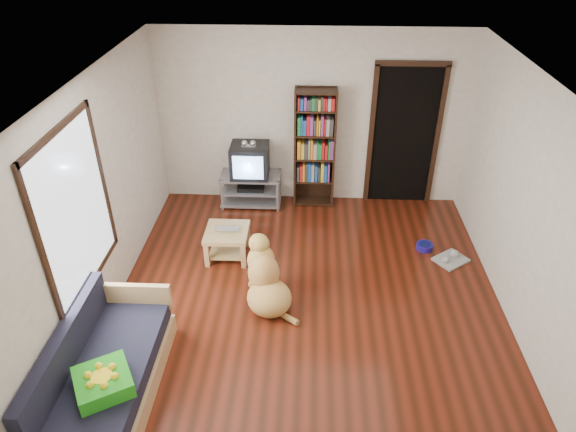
{
  "coord_description": "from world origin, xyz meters",
  "views": [
    {
      "loc": [
        -0.02,
        -4.56,
        4.05
      ],
      "look_at": [
        -0.25,
        0.47,
        0.9
      ],
      "focal_mm": 32.0,
      "sensor_mm": 36.0,
      "label": 1
    }
  ],
  "objects_px": {
    "crt_tv": "(250,159)",
    "sofa": "(105,375)",
    "dog_bowl": "(424,246)",
    "tv_stand": "(251,188)",
    "green_cushion": "(103,382)",
    "coffee_table": "(227,238)",
    "laptop": "(226,231)",
    "bookshelf": "(315,143)",
    "dog": "(266,281)",
    "grey_rag": "(451,260)"
  },
  "relations": [
    {
      "from": "crt_tv",
      "to": "sofa",
      "type": "height_order",
      "value": "crt_tv"
    },
    {
      "from": "sofa",
      "to": "coffee_table",
      "type": "bearing_deg",
      "value": 70.28
    },
    {
      "from": "laptop",
      "to": "tv_stand",
      "type": "distance_m",
      "value": 1.41
    },
    {
      "from": "tv_stand",
      "to": "sofa",
      "type": "bearing_deg",
      "value": -105.02
    },
    {
      "from": "dog_bowl",
      "to": "bookshelf",
      "type": "relative_size",
      "value": 0.12
    },
    {
      "from": "green_cushion",
      "to": "dog",
      "type": "distance_m",
      "value": 2.1
    },
    {
      "from": "laptop",
      "to": "green_cushion",
      "type": "bearing_deg",
      "value": -103.43
    },
    {
      "from": "laptop",
      "to": "bookshelf",
      "type": "xyz_separation_m",
      "value": [
        1.11,
        1.49,
        0.59
      ]
    },
    {
      "from": "bookshelf",
      "to": "grey_rag",
      "type": "bearing_deg",
      "value": -38.49
    },
    {
      "from": "grey_rag",
      "to": "dog",
      "type": "distance_m",
      "value": 2.53
    },
    {
      "from": "laptop",
      "to": "crt_tv",
      "type": "xyz_separation_m",
      "value": [
        0.16,
        1.42,
        0.33
      ]
    },
    {
      "from": "crt_tv",
      "to": "dog",
      "type": "bearing_deg",
      "value": -79.71
    },
    {
      "from": "dog_bowl",
      "to": "coffee_table",
      "type": "bearing_deg",
      "value": -174.05
    },
    {
      "from": "dog_bowl",
      "to": "green_cushion",
      "type": "bearing_deg",
      "value": -139.65
    },
    {
      "from": "dog_bowl",
      "to": "sofa",
      "type": "relative_size",
      "value": 0.12
    },
    {
      "from": "green_cushion",
      "to": "laptop",
      "type": "xyz_separation_m",
      "value": [
        0.69,
        2.51,
        -0.08
      ]
    },
    {
      "from": "grey_rag",
      "to": "dog_bowl",
      "type": "bearing_deg",
      "value": 140.19
    },
    {
      "from": "tv_stand",
      "to": "dog",
      "type": "distance_m",
      "value": 2.27
    },
    {
      "from": "dog_bowl",
      "to": "coffee_table",
      "type": "distance_m",
      "value": 2.65
    },
    {
      "from": "tv_stand",
      "to": "dog",
      "type": "xyz_separation_m",
      "value": [
        0.41,
        -2.23,
        0.03
      ]
    },
    {
      "from": "green_cushion",
      "to": "dog",
      "type": "relative_size",
      "value": 0.5
    },
    {
      "from": "dog_bowl",
      "to": "dog",
      "type": "bearing_deg",
      "value": -150.99
    },
    {
      "from": "sofa",
      "to": "dog",
      "type": "height_order",
      "value": "sofa"
    },
    {
      "from": "dog",
      "to": "crt_tv",
      "type": "bearing_deg",
      "value": 100.29
    },
    {
      "from": "sofa",
      "to": "bookshelf",
      "type": "bearing_deg",
      "value": 62.68
    },
    {
      "from": "crt_tv",
      "to": "laptop",
      "type": "bearing_deg",
      "value": -96.53
    },
    {
      "from": "dog_bowl",
      "to": "grey_rag",
      "type": "relative_size",
      "value": 0.55
    },
    {
      "from": "crt_tv",
      "to": "coffee_table",
      "type": "height_order",
      "value": "crt_tv"
    },
    {
      "from": "tv_stand",
      "to": "sofa",
      "type": "height_order",
      "value": "sofa"
    },
    {
      "from": "crt_tv",
      "to": "dog",
      "type": "relative_size",
      "value": 0.64
    },
    {
      "from": "grey_rag",
      "to": "dog",
      "type": "bearing_deg",
      "value": -159.33
    },
    {
      "from": "green_cushion",
      "to": "tv_stand",
      "type": "bearing_deg",
      "value": 47.23
    },
    {
      "from": "laptop",
      "to": "sofa",
      "type": "distance_m",
      "value": 2.38
    },
    {
      "from": "green_cushion",
      "to": "sofa",
      "type": "bearing_deg",
      "value": 83.89
    },
    {
      "from": "grey_rag",
      "to": "sofa",
      "type": "xyz_separation_m",
      "value": [
        -3.73,
        -2.29,
        0.25
      ]
    },
    {
      "from": "green_cushion",
      "to": "dog",
      "type": "bearing_deg",
      "value": 22.57
    },
    {
      "from": "bookshelf",
      "to": "dog",
      "type": "xyz_separation_m",
      "value": [
        -0.54,
        -2.32,
        -0.7
      ]
    },
    {
      "from": "green_cushion",
      "to": "coffee_table",
      "type": "xyz_separation_m",
      "value": [
        0.69,
        2.54,
        -0.22
      ]
    },
    {
      "from": "dog_bowl",
      "to": "tv_stand",
      "type": "distance_m",
      "value": 2.7
    },
    {
      "from": "green_cushion",
      "to": "tv_stand",
      "type": "xyz_separation_m",
      "value": [
        0.85,
        3.9,
        -0.23
      ]
    },
    {
      "from": "dog_bowl",
      "to": "crt_tv",
      "type": "xyz_separation_m",
      "value": [
        -2.46,
        1.12,
        0.7
      ]
    },
    {
      "from": "coffee_table",
      "to": "green_cushion",
      "type": "bearing_deg",
      "value": -105.16
    },
    {
      "from": "tv_stand",
      "to": "coffee_table",
      "type": "xyz_separation_m",
      "value": [
        -0.16,
        -1.37,
        0.01
      ]
    },
    {
      "from": "grey_rag",
      "to": "dog",
      "type": "xyz_separation_m",
      "value": [
        -2.35,
        -0.89,
        0.28
      ]
    },
    {
      "from": "bookshelf",
      "to": "dog",
      "type": "height_order",
      "value": "bookshelf"
    },
    {
      "from": "crt_tv",
      "to": "dog",
      "type": "distance_m",
      "value": 2.33
    },
    {
      "from": "bookshelf",
      "to": "sofa",
      "type": "xyz_separation_m",
      "value": [
        -1.92,
        -3.72,
        -0.74
      ]
    },
    {
      "from": "grey_rag",
      "to": "dog",
      "type": "height_order",
      "value": "dog"
    },
    {
      "from": "dog_bowl",
      "to": "bookshelf",
      "type": "xyz_separation_m",
      "value": [
        -1.51,
        1.19,
        0.96
      ]
    },
    {
      "from": "tv_stand",
      "to": "bookshelf",
      "type": "height_order",
      "value": "bookshelf"
    }
  ]
}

